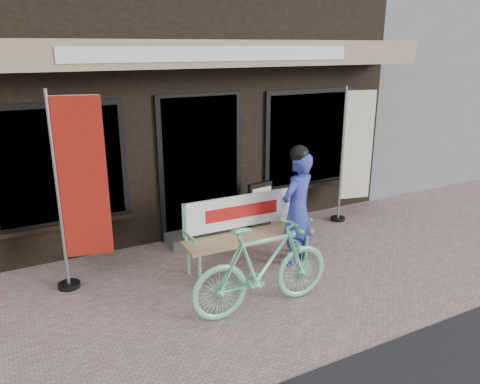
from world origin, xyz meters
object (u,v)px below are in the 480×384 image
bench (246,226)px  menu_stand (260,208)px  bicycle (262,267)px  nobori_cream (355,153)px  person (297,207)px  nobori_red (80,190)px

bench → menu_stand: (0.72, 0.86, -0.13)m
bench → bicycle: 1.12m
bicycle → nobori_cream: (2.79, 1.76, 0.65)m
nobori_cream → menu_stand: size_ratio=2.67×
bench → person: 0.73m
nobori_cream → menu_stand: 1.86m
nobori_red → nobori_cream: (4.41, 0.29, -0.08)m
bench → nobori_cream: size_ratio=0.79×
bicycle → menu_stand: bicycle is taller
nobori_red → menu_stand: nobori_red is taller
person → bicycle: person is taller
nobori_red → menu_stand: (2.71, 0.44, -0.81)m
bicycle → nobori_red: (-1.62, 1.47, 0.73)m
nobori_cream → nobori_red: bearing=-162.9°
bench → bicycle: (-0.37, -1.06, -0.05)m
nobori_red → nobori_cream: size_ratio=1.07×
person → bicycle: size_ratio=0.96×
menu_stand → nobori_red: bearing=-178.8°
nobori_red → bicycle: bearing=-28.9°
bicycle → bench: bearing=-18.8°
person → bicycle: (-1.01, -0.81, -0.29)m
menu_stand → person: bearing=-101.7°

